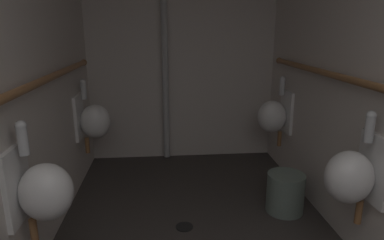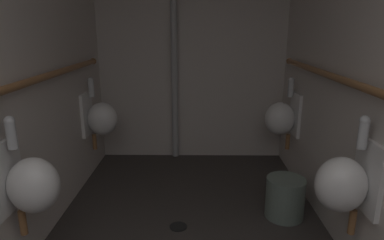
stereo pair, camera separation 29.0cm
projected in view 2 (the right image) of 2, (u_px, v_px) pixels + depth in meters
name	position (u px, v px, depth m)	size (l,w,h in m)	color
wall_back	(192.00, 42.00, 3.82)	(2.28, 0.06, 2.74)	beige
urinal_left_mid	(30.00, 183.00, 1.97)	(0.32, 0.30, 0.76)	white
urinal_left_far	(100.00, 118.00, 3.42)	(0.32, 0.30, 0.76)	white
urinal_right_mid	(345.00, 183.00, 1.98)	(0.32, 0.30, 0.76)	white
urinal_right_far	(282.00, 118.00, 3.42)	(0.32, 0.30, 0.76)	white
supply_pipe_left	(1.00, 91.00, 1.82)	(0.06, 3.47, 0.06)	#936038
supply_pipe_right	(377.00, 92.00, 1.79)	(0.06, 3.54, 0.06)	#936038
standpipe_back_wall	(174.00, 43.00, 3.71)	(0.07, 0.07, 2.69)	#B2B2B2
floor_drain	(178.00, 226.00, 2.66)	(0.14, 0.14, 0.01)	black
waste_bin	(285.00, 198.00, 2.76)	(0.32, 0.32, 0.34)	slate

